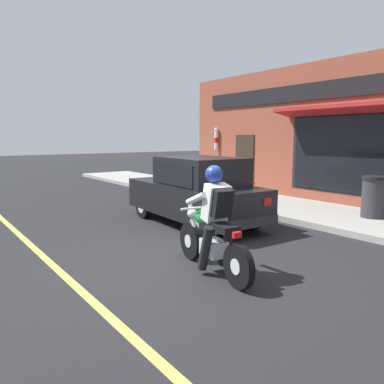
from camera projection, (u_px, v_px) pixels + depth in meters
ground_plane at (179, 259)px, 6.26m from camera, size 80.00×80.00×0.00m
sidewalk_curb at (253, 201)px, 11.49m from camera, size 2.60×22.00×0.14m
lane_stripe at (22, 237)px, 7.58m from camera, size 0.12×19.80×0.01m
storefront_building at (332, 134)px, 10.82m from camera, size 1.25×11.90×4.20m
motorcycle_with_rider at (213, 229)px, 5.54m from camera, size 0.65×2.01×1.62m
car_hatchback at (196, 192)px, 8.70m from camera, size 1.82×3.85×1.57m
trash_bin at (373, 197)px, 8.78m from camera, size 0.56×0.56×0.98m
fire_hydrant at (250, 186)px, 11.24m from camera, size 0.36×0.24×0.88m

